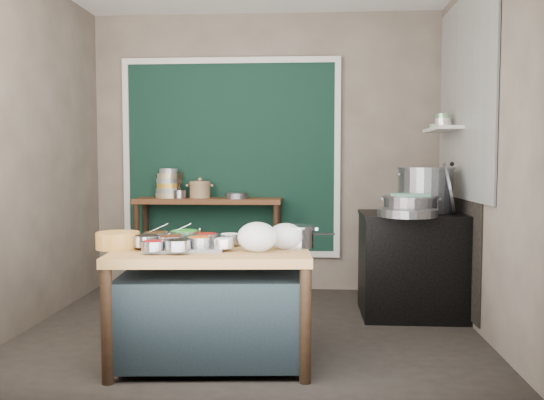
# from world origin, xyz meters

# --- Properties ---
(floor) EXTENTS (3.50, 3.00, 0.02)m
(floor) POSITION_xyz_m (0.00, 0.00, -0.01)
(floor) COLOR #29231F
(floor) RESTS_ON ground
(back_wall) EXTENTS (3.50, 0.02, 2.80)m
(back_wall) POSITION_xyz_m (0.00, 1.51, 1.40)
(back_wall) COLOR #77695C
(back_wall) RESTS_ON floor
(left_wall) EXTENTS (0.02, 3.00, 2.80)m
(left_wall) POSITION_xyz_m (-1.76, 0.00, 1.40)
(left_wall) COLOR #77695C
(left_wall) RESTS_ON floor
(right_wall) EXTENTS (0.02, 3.00, 2.80)m
(right_wall) POSITION_xyz_m (1.76, 0.00, 1.40)
(right_wall) COLOR #77695C
(right_wall) RESTS_ON floor
(curtain_panel) EXTENTS (2.10, 0.02, 1.90)m
(curtain_panel) POSITION_xyz_m (-0.35, 1.47, 1.35)
(curtain_panel) COLOR black
(curtain_panel) RESTS_ON back_wall
(curtain_frame) EXTENTS (2.22, 0.03, 2.02)m
(curtain_frame) POSITION_xyz_m (-0.35, 1.46, 1.35)
(curtain_frame) COLOR beige
(curtain_frame) RESTS_ON back_wall
(tile_panel) EXTENTS (0.02, 1.70, 1.70)m
(tile_panel) POSITION_xyz_m (1.74, 0.55, 1.85)
(tile_panel) COLOR #B2B2AA
(tile_panel) RESTS_ON right_wall
(soot_patch) EXTENTS (0.01, 1.30, 1.30)m
(soot_patch) POSITION_xyz_m (1.74, 0.65, 0.70)
(soot_patch) COLOR black
(soot_patch) RESTS_ON right_wall
(wall_shelf) EXTENTS (0.22, 0.70, 0.03)m
(wall_shelf) POSITION_xyz_m (1.63, 0.85, 1.60)
(wall_shelf) COLOR beige
(wall_shelf) RESTS_ON right_wall
(prep_table) EXTENTS (1.30, 0.81, 0.75)m
(prep_table) POSITION_xyz_m (-0.18, -0.75, 0.38)
(prep_table) COLOR #946336
(prep_table) RESTS_ON floor
(back_counter) EXTENTS (1.45, 0.40, 0.95)m
(back_counter) POSITION_xyz_m (-0.55, 1.28, 0.47)
(back_counter) COLOR #533017
(back_counter) RESTS_ON floor
(stove_block) EXTENTS (0.90, 0.68, 0.85)m
(stove_block) POSITION_xyz_m (1.35, 0.55, 0.42)
(stove_block) COLOR black
(stove_block) RESTS_ON floor
(stove_top) EXTENTS (0.92, 0.69, 0.03)m
(stove_top) POSITION_xyz_m (1.35, 0.55, 0.86)
(stove_top) COLOR black
(stove_top) RESTS_ON stove_block
(condiment_tray) EXTENTS (0.53, 0.41, 0.02)m
(condiment_tray) POSITION_xyz_m (-0.35, -0.74, 0.76)
(condiment_tray) COLOR gray
(condiment_tray) RESTS_ON prep_table
(condiment_bowls) EXTENTS (0.67, 0.53, 0.08)m
(condiment_bowls) POSITION_xyz_m (-0.38, -0.72, 0.81)
(condiment_bowls) COLOR gray
(condiment_bowls) RESTS_ON condiment_tray
(yellow_basin) EXTENTS (0.36, 0.36, 0.11)m
(yellow_basin) POSITION_xyz_m (-0.79, -0.74, 0.80)
(yellow_basin) COLOR #B37030
(yellow_basin) RESTS_ON prep_table
(saucepan) EXTENTS (0.29, 0.29, 0.14)m
(saucepan) POSITION_xyz_m (0.36, -0.61, 0.82)
(saucepan) COLOR gray
(saucepan) RESTS_ON prep_table
(plastic_bag_a) EXTENTS (0.28, 0.25, 0.19)m
(plastic_bag_a) POSITION_xyz_m (0.13, -0.81, 0.84)
(plastic_bag_a) COLOR white
(plastic_bag_a) RESTS_ON prep_table
(plastic_bag_b) EXTENTS (0.24, 0.20, 0.17)m
(plastic_bag_b) POSITION_xyz_m (0.30, -0.69, 0.83)
(plastic_bag_b) COLOR white
(plastic_bag_b) RESTS_ON prep_table
(bowl_stack) EXTENTS (0.26, 0.26, 0.29)m
(bowl_stack) POSITION_xyz_m (-0.97, 1.32, 1.08)
(bowl_stack) COLOR tan
(bowl_stack) RESTS_ON back_counter
(utensil_cup) EXTENTS (0.18, 0.18, 0.08)m
(utensil_cup) POSITION_xyz_m (-0.83, 1.25, 0.99)
(utensil_cup) COLOR gray
(utensil_cup) RESTS_ON back_counter
(ceramic_crock) EXTENTS (0.25, 0.25, 0.15)m
(ceramic_crock) POSITION_xyz_m (-0.64, 1.31, 1.02)
(ceramic_crock) COLOR #927350
(ceramic_crock) RESTS_ON back_counter
(wide_bowl) EXTENTS (0.25, 0.25, 0.05)m
(wide_bowl) POSITION_xyz_m (-0.26, 1.23, 0.98)
(wide_bowl) COLOR gray
(wide_bowl) RESTS_ON back_counter
(stock_pot) EXTENTS (0.61, 0.61, 0.38)m
(stock_pot) POSITION_xyz_m (1.44, 0.62, 1.07)
(stock_pot) COLOR gray
(stock_pot) RESTS_ON stove_top
(pot_lid) EXTENTS (0.18, 0.44, 0.43)m
(pot_lid) POSITION_xyz_m (1.61, 0.50, 1.09)
(pot_lid) COLOR gray
(pot_lid) RESTS_ON stove_top
(steamer) EXTENTS (0.47, 0.47, 0.15)m
(steamer) POSITION_xyz_m (1.28, 0.42, 0.95)
(steamer) COLOR gray
(steamer) RESTS_ON stove_top
(green_cloth) EXTENTS (0.30, 0.24, 0.02)m
(green_cloth) POSITION_xyz_m (1.28, 0.42, 1.04)
(green_cloth) COLOR #579B71
(green_cloth) RESTS_ON steamer
(shallow_pan) EXTENTS (0.61, 0.61, 0.06)m
(shallow_pan) POSITION_xyz_m (1.22, 0.21, 0.91)
(shallow_pan) COLOR gray
(shallow_pan) RESTS_ON stove_top
(shelf_bowl_stack) EXTENTS (0.15, 0.15, 0.12)m
(shelf_bowl_stack) POSITION_xyz_m (1.63, 0.83, 1.67)
(shelf_bowl_stack) COLOR silver
(shelf_bowl_stack) RESTS_ON wall_shelf
(shelf_bowl_green) EXTENTS (0.16, 0.16, 0.05)m
(shelf_bowl_green) POSITION_xyz_m (1.63, 1.09, 1.64)
(shelf_bowl_green) COLOR gray
(shelf_bowl_green) RESTS_ON wall_shelf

